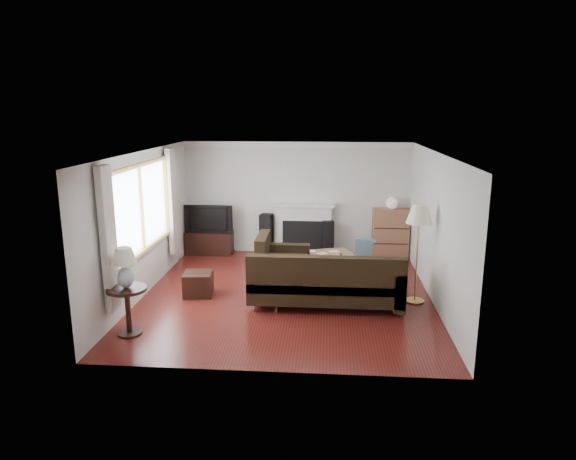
# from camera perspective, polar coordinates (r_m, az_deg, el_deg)

# --- Properties ---
(room) EXTENTS (5.10, 5.60, 2.54)m
(room) POSITION_cam_1_polar(r_m,az_deg,el_deg) (8.79, -0.15, 0.50)
(room) COLOR #561713
(room) RESTS_ON ground
(window) EXTENTS (0.12, 2.74, 1.54)m
(window) POSITION_cam_1_polar(r_m,az_deg,el_deg) (9.07, -15.89, 2.32)
(window) COLOR brown
(window) RESTS_ON room
(curtain_near) EXTENTS (0.10, 0.35, 2.10)m
(curtain_near) POSITION_cam_1_polar(r_m,az_deg,el_deg) (7.71, -19.34, -0.97)
(curtain_near) COLOR beige
(curtain_near) RESTS_ON room
(curtain_far) EXTENTS (0.10, 0.35, 2.10)m
(curtain_far) POSITION_cam_1_polar(r_m,az_deg,el_deg) (10.49, -12.75, 3.12)
(curtain_far) COLOR beige
(curtain_far) RESTS_ON room
(fireplace) EXTENTS (1.40, 0.26, 1.15)m
(fireplace) POSITION_cam_1_polar(r_m,az_deg,el_deg) (11.50, 1.67, 0.13)
(fireplace) COLOR white
(fireplace) RESTS_ON room
(tv_stand) EXTENTS (1.03, 0.46, 0.52)m
(tv_stand) POSITION_cam_1_polar(r_m,az_deg,el_deg) (11.72, -8.71, -1.36)
(tv_stand) COLOR black
(tv_stand) RESTS_ON ground
(television) EXTENTS (1.08, 0.14, 0.62)m
(television) POSITION_cam_1_polar(r_m,az_deg,el_deg) (11.59, -8.70, 1.35)
(television) COLOR black
(television) RESTS_ON tv_stand
(speaker_left) EXTENTS (0.29, 0.34, 0.91)m
(speaker_left) POSITION_cam_1_polar(r_m,az_deg,el_deg) (11.51, -2.42, -0.48)
(speaker_left) COLOR black
(speaker_left) RESTS_ON ground
(speaker_right) EXTENTS (0.27, 0.31, 0.79)m
(speaker_right) POSITION_cam_1_polar(r_m,az_deg,el_deg) (11.44, 4.45, -0.90)
(speaker_right) COLOR black
(speaker_right) RESTS_ON ground
(bookshelf) EXTENTS (0.78, 0.37, 1.08)m
(bookshelf) POSITION_cam_1_polar(r_m,az_deg,el_deg) (11.47, 11.30, -0.35)
(bookshelf) COLOR #925D43
(bookshelf) RESTS_ON ground
(globe_lamp) EXTENTS (0.25, 0.25, 0.25)m
(globe_lamp) POSITION_cam_1_polar(r_m,az_deg,el_deg) (11.34, 11.45, 2.92)
(globe_lamp) COLOR white
(globe_lamp) RESTS_ON bookshelf
(sectional_sofa) EXTENTS (2.74, 2.00, 0.88)m
(sectional_sofa) POSITION_cam_1_polar(r_m,az_deg,el_deg) (8.56, 4.21, -5.51)
(sectional_sofa) COLOR black
(sectional_sofa) RESTS_ON ground
(coffee_table) EXTENTS (1.28, 0.96, 0.44)m
(coffee_table) POSITION_cam_1_polar(r_m,az_deg,el_deg) (10.16, 3.83, -3.75)
(coffee_table) COLOR olive
(coffee_table) RESTS_ON ground
(footstool) EXTENTS (0.54, 0.54, 0.41)m
(footstool) POSITION_cam_1_polar(r_m,az_deg,el_deg) (9.18, -9.94, -5.92)
(footstool) COLOR black
(footstool) RESTS_ON ground
(floor_lamp) EXTENTS (0.54, 0.54, 1.68)m
(floor_lamp) POSITION_cam_1_polar(r_m,az_deg,el_deg) (8.81, 14.16, -2.63)
(floor_lamp) COLOR gold
(floor_lamp) RESTS_ON ground
(side_table) EXTENTS (0.57, 0.57, 0.71)m
(side_table) POSITION_cam_1_polar(r_m,az_deg,el_deg) (7.84, -17.34, -8.60)
(side_table) COLOR black
(side_table) RESTS_ON ground
(table_lamp) EXTENTS (0.36, 0.36, 0.59)m
(table_lamp) POSITION_cam_1_polar(r_m,az_deg,el_deg) (7.63, -17.68, -4.06)
(table_lamp) COLOR silver
(table_lamp) RESTS_ON side_table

